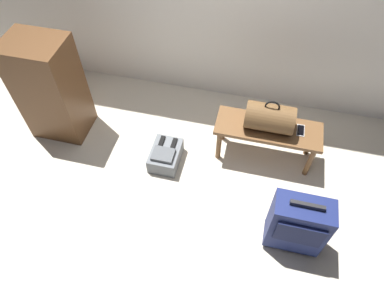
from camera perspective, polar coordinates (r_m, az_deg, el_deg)
ground_plane at (r=3.33m, az=-1.63°, el=-9.54°), size 6.60×6.60×0.00m
bench at (r=3.42m, az=12.22°, el=1.91°), size 1.00×0.36×0.43m
duffel_bag_brown at (r=3.27m, az=12.51°, el=4.22°), size 0.44×0.26×0.34m
cell_phone at (r=3.41m, az=17.27°, el=2.13°), size 0.07×0.14×0.01m
suitcase_upright_navy at (r=2.97m, az=16.83°, el=-12.39°), size 0.45×0.25×0.66m
backpack_grey at (r=3.52m, az=-4.34°, el=-1.85°), size 0.28×0.38×0.21m
side_cabinet at (r=3.75m, az=-22.04°, el=8.30°), size 0.56×0.44×1.10m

